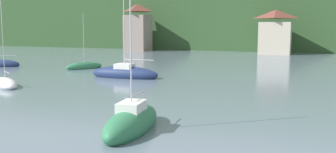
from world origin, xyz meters
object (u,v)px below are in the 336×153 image
sailboat_far_0 (5,84)px  sailboat_far_8 (84,67)px  shore_building_westcentral (275,33)px  sailboat_far_6 (0,64)px  sailboat_far_9 (125,73)px  shore_building_west (138,28)px  sailboat_mid_3 (132,122)px

sailboat_far_0 → sailboat_far_8: 16.05m
shore_building_westcentral → sailboat_far_6: bearing=-131.0°
sailboat_far_0 → sailboat_far_6: (-14.23, 14.09, 0.06)m
shore_building_westcentral → sailboat_far_9: sailboat_far_9 is taller
sailboat_far_6 → sailboat_far_9: bearing=145.5°
sailboat_far_9 → shore_building_west: bearing=-67.1°
shore_building_west → sailboat_far_6: size_ratio=1.27×
shore_building_westcentral → sailboat_far_6: shore_building_westcentral is taller
sailboat_far_8 → shore_building_west: bearing=45.0°
sailboat_mid_3 → shore_building_west: bearing=-161.2°
sailboat_mid_3 → shore_building_westcentral: bearing=172.4°
sailboat_mid_3 → sailboat_far_8: 32.67m
shore_building_westcentral → sailboat_far_0: shore_building_westcentral is taller
shore_building_westcentral → sailboat_far_8: size_ratio=1.16×
sailboat_far_8 → sailboat_far_9: 11.19m
sailboat_far_0 → sailboat_far_9: size_ratio=0.76×
sailboat_mid_3 → sailboat_far_0: bearing=-124.5°
shore_building_west → sailboat_far_0: bearing=-78.4°
sailboat_far_0 → sailboat_far_6: bearing=-9.7°
sailboat_far_0 → sailboat_mid_3: sailboat_mid_3 is taller
sailboat_far_9 → shore_building_westcentral: bearing=-106.0°
shore_building_west → sailboat_far_0: 55.04m
sailboat_mid_3 → sailboat_far_9: bearing=-158.0°
sailboat_mid_3 → sailboat_far_8: (-19.84, 25.96, -0.17)m
shore_building_westcentral → sailboat_far_0: (-20.14, -53.59, -4.14)m
sailboat_far_6 → sailboat_far_8: bearing=165.0°
sailboat_far_6 → sailboat_far_8: (12.81, 1.90, -0.03)m
sailboat_far_0 → sailboat_far_9: bearing=-93.9°
sailboat_mid_3 → sailboat_far_6: 40.56m
shore_building_west → sailboat_mid_3: shore_building_west is taller
sailboat_far_6 → sailboat_far_0: bearing=111.8°
sailboat_far_9 → sailboat_far_8: bearing=-34.1°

